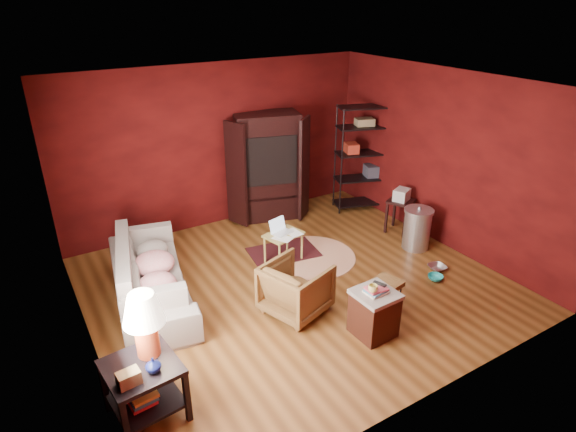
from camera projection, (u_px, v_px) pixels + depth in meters
name	position (u px, v px, depth m)	size (l,w,h in m)	color
room	(294.00, 195.00, 6.29)	(5.54, 5.04, 2.84)	brown
sofa	(150.00, 274.00, 6.34)	(2.26, 0.66, 0.88)	gray
armchair	(296.00, 286.00, 6.17)	(0.74, 0.70, 0.77)	black
pet_bowl_steel	(438.00, 262.00, 7.21)	(0.26, 0.06, 0.26)	#B2B5BA
pet_bowl_turquoise	(436.00, 273.00, 6.97)	(0.22, 0.07, 0.22)	teal
vase	(153.00, 365.00, 4.41)	(0.15, 0.15, 0.15)	#0B113B
mug	(373.00, 288.00, 5.54)	(0.11, 0.09, 0.11)	#D2C467
side_table	(143.00, 346.00, 4.53)	(0.72, 0.72, 1.31)	black
sofa_cushions	(148.00, 276.00, 6.38)	(1.15, 2.01, 0.79)	gray
hamper	(374.00, 312.00, 5.79)	(0.50, 0.50, 0.68)	#3F190E
footstool	(386.00, 284.00, 6.33)	(0.42, 0.42, 0.36)	black
rug_round	(311.00, 257.00, 7.61)	(1.79, 1.79, 0.01)	beige
rug_oriental	(283.00, 252.00, 7.73)	(1.17, 0.87, 0.01)	#4A1319
laptop_desk	(283.00, 237.00, 7.31)	(0.64, 0.55, 0.70)	tan
tv_armoire	(268.00, 165.00, 8.57)	(1.46, 1.05, 1.93)	black
wire_shelving	(363.00, 154.00, 8.91)	(1.05, 0.71, 1.98)	black
small_stand	(401.00, 200.00, 8.18)	(0.52, 0.52, 0.79)	black
trash_can	(417.00, 228.00, 7.75)	(0.56, 0.56, 0.73)	silver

